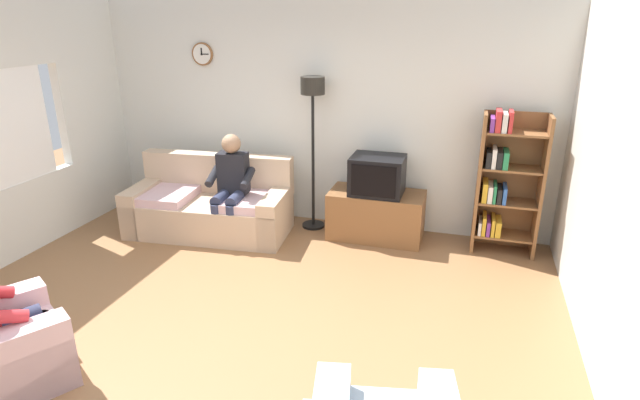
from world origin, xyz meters
The scene contains 8 objects.
ground_plane centered at (0.00, 0.00, 0.00)m, with size 12.00×12.00×0.00m, color #8C603D.
back_wall_assembly centered at (0.00, 2.66, 1.35)m, with size 6.20×0.17×2.70m.
couch centered at (-1.14, 1.85, 0.31)m, with size 1.97×1.05×0.90m.
tv_stand centered at (0.82, 2.25, 0.28)m, with size 1.10×0.56×0.56m.
tv centered at (0.82, 2.23, 0.78)m, with size 0.60×0.49×0.44m.
bookshelf centered at (2.20, 2.32, 0.81)m, with size 0.68×0.36×1.59m.
floor_lamp centered at (0.01, 2.35, 1.45)m, with size 0.28×0.28×1.85m.
person_on_couch centered at (-0.80, 1.74, 0.70)m, with size 0.54×0.56×1.24m.
Camera 1 is at (1.79, -3.30, 2.52)m, focal length 28.63 mm.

